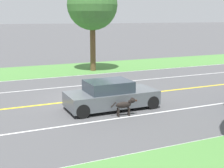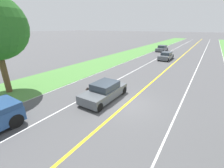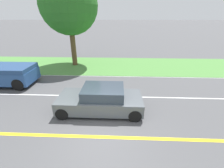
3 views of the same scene
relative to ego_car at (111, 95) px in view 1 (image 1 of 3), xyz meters
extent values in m
plane|color=#4C4C4F|center=(-1.99, -0.18, -0.64)|extent=(400.00, 400.00, 0.00)
cube|color=yellow|center=(-1.99, -0.18, -0.64)|extent=(0.18, 160.00, 0.01)
cube|color=white|center=(5.01, -0.18, -0.64)|extent=(0.14, 160.00, 0.01)
cube|color=white|center=(-8.99, -0.18, -0.64)|extent=(0.14, 160.00, 0.01)
cube|color=white|center=(1.51, -0.18, -0.64)|extent=(0.10, 160.00, 0.01)
cube|color=white|center=(-5.49, -0.18, -0.64)|extent=(0.10, 160.00, 0.01)
cube|color=#4C843D|center=(-11.99, -0.18, -0.63)|extent=(6.00, 160.00, 0.03)
cube|color=#51565B|center=(0.00, 0.04, -0.13)|extent=(1.90, 4.34, 0.68)
cube|color=#2D3842|center=(0.00, -0.13, 0.47)|extent=(1.63, 2.08, 0.52)
cylinder|color=black|center=(0.86, 1.80, -0.33)|extent=(0.22, 0.63, 0.63)
cylinder|color=black|center=(0.86, -1.72, -0.33)|extent=(0.22, 0.63, 0.63)
cylinder|color=black|center=(-0.86, 1.80, -0.33)|extent=(0.22, 0.63, 0.63)
cylinder|color=black|center=(-0.86, -1.72, -0.33)|extent=(0.22, 0.63, 0.63)
ellipsoid|color=black|center=(1.31, 0.03, -0.13)|extent=(0.33, 0.72, 0.28)
cylinder|color=black|center=(1.43, 0.26, -0.46)|extent=(0.08, 0.08, 0.38)
cylinder|color=black|center=(1.35, -0.22, -0.46)|extent=(0.08, 0.08, 0.38)
cylinder|color=black|center=(1.27, 0.28, -0.46)|extent=(0.08, 0.08, 0.38)
cylinder|color=black|center=(1.20, -0.20, -0.46)|extent=(0.08, 0.08, 0.38)
cylinder|color=black|center=(1.36, 0.32, -0.02)|extent=(0.17, 0.21, 0.19)
sphere|color=black|center=(1.38, 0.45, 0.05)|extent=(0.27, 0.27, 0.24)
ellipsoid|color=#331E14|center=(1.41, 0.61, 0.03)|extent=(0.12, 0.13, 0.09)
cone|color=black|center=(1.44, 0.42, 0.14)|extent=(0.09, 0.09, 0.11)
cone|color=black|center=(1.31, 0.44, 0.14)|extent=(0.09, 0.09, 0.11)
cylinder|color=black|center=(1.24, -0.42, -0.09)|extent=(0.09, 0.27, 0.26)
cylinder|color=brown|center=(-10.45, 3.07, 1.35)|extent=(0.44, 0.44, 3.98)
sphere|color=#3D7033|center=(-10.45, 3.07, 4.63)|extent=(3.98, 3.98, 3.98)
camera|label=1|loc=(13.20, -5.88, 3.66)|focal=50.00mm
camera|label=2|loc=(-6.59, 8.99, 4.88)|focal=24.00mm
camera|label=3|loc=(-6.77, -0.88, 4.01)|focal=24.00mm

